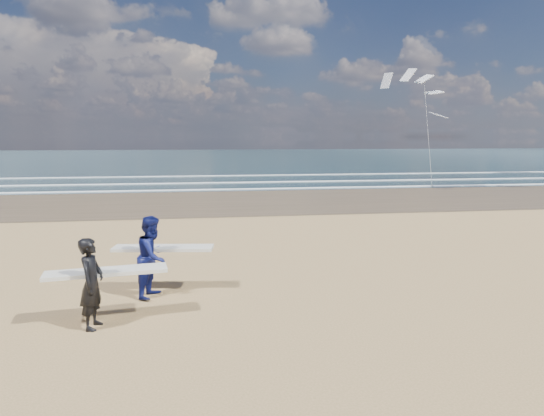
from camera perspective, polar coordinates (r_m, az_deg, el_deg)
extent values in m
cube|color=#4C3E28|center=(32.19, 25.06, 1.48)|extent=(220.00, 12.00, 0.01)
cube|color=#182F35|center=(82.56, 3.71, 5.99)|extent=(220.00, 100.00, 0.02)
cube|color=white|center=(36.25, 20.86, 2.48)|extent=(220.00, 0.50, 0.05)
cube|color=white|center=(40.38, 17.57, 3.19)|extent=(220.00, 0.50, 0.05)
cube|color=white|center=(46.27, 14.00, 3.95)|extent=(220.00, 0.50, 0.05)
imported|color=black|center=(9.35, -20.45, -8.32)|extent=(0.49, 0.66, 1.66)
cube|color=silver|center=(9.61, -18.89, -7.10)|extent=(2.25, 0.82, 0.07)
imported|color=#0E1550|center=(10.78, -13.85, -5.55)|extent=(0.92, 1.03, 1.77)
cube|color=silver|center=(11.08, -12.68, -4.61)|extent=(2.25, 0.82, 0.07)
cube|color=slate|center=(35.15, 18.31, 2.44)|extent=(0.12, 0.12, 0.10)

